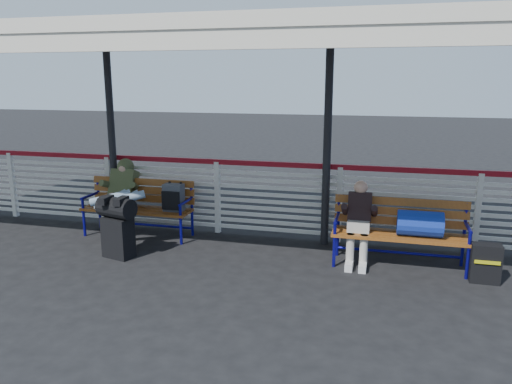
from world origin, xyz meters
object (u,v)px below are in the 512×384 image
(luggage_stack, at_px, (117,225))
(bench_right, at_px, (410,225))
(companion_person, at_px, (359,222))
(bench_left, at_px, (149,201))
(traveler_man, at_px, (119,196))
(suitcase_side, at_px, (485,263))

(luggage_stack, bearing_deg, bench_right, 23.90)
(bench_right, relative_size, companion_person, 1.57)
(bench_right, height_order, companion_person, companion_person)
(bench_left, bearing_deg, traveler_man, -133.01)
(bench_right, relative_size, suitcase_side, 3.59)
(suitcase_side, bearing_deg, companion_person, 170.10)
(traveler_man, bearing_deg, suitcase_side, -3.69)
(bench_right, bearing_deg, suitcase_side, -18.26)
(bench_left, xyz_separation_m, companion_person, (3.37, -0.39, 0.01))
(traveler_man, height_order, companion_person, traveler_man)
(bench_left, xyz_separation_m, bench_right, (4.04, -0.38, 0.01))
(bench_right, height_order, suitcase_side, bench_right)
(luggage_stack, distance_m, companion_person, 3.41)
(bench_left, height_order, bench_right, same)
(bench_left, relative_size, suitcase_side, 3.59)
(bench_right, bearing_deg, companion_person, -179.42)
(bench_left, height_order, traveler_man, traveler_man)
(luggage_stack, bearing_deg, companion_person, 25.60)
(companion_person, bearing_deg, bench_right, 0.58)
(luggage_stack, bearing_deg, bench_left, 105.85)
(luggage_stack, distance_m, bench_right, 4.08)
(bench_left, xyz_separation_m, suitcase_side, (4.97, -0.69, -0.34))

